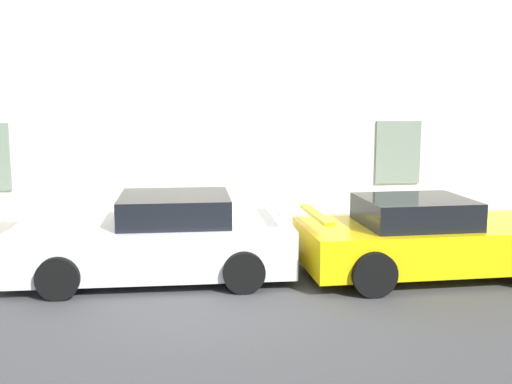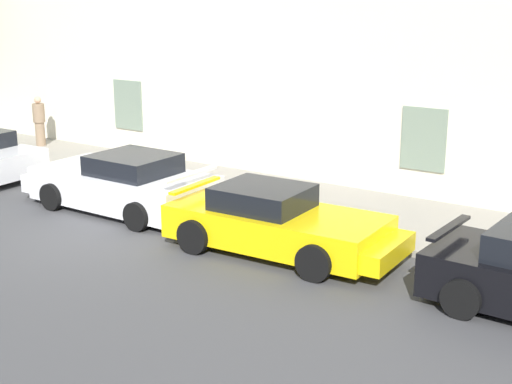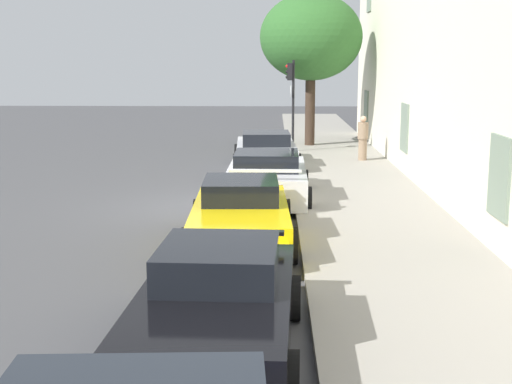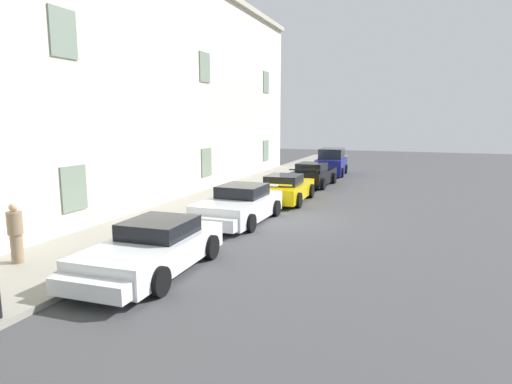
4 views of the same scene
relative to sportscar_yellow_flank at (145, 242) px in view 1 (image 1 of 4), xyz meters
The scene contains 4 objects.
ground_plane 1.93m from the sportscar_yellow_flank, 54.83° to the right, with size 80.00×80.00×0.00m, color #444447.
sidewalk 2.77m from the sportscar_yellow_flank, 67.07° to the left, with size 60.00×3.58×0.14m, color gray.
sportscar_yellow_flank is the anchor object (origin of this frame).
sportscar_white_middle 4.87m from the sportscar_yellow_flank, ahead, with size 4.74×2.21×1.30m.
Camera 1 is at (-0.51, -8.54, 2.96)m, focal length 43.61 mm.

